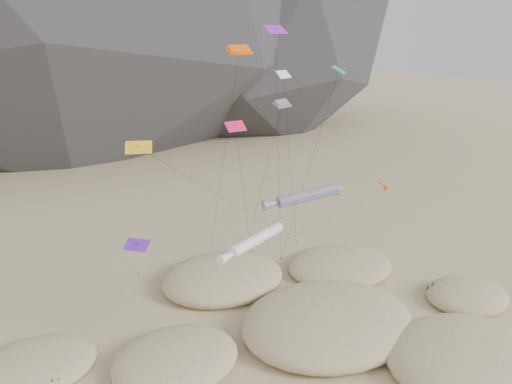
% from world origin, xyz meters
% --- Properties ---
extents(ground, '(500.00, 500.00, 0.00)m').
position_xyz_m(ground, '(0.00, 0.00, 0.00)').
color(ground, '#CCB789').
rests_on(ground, ground).
extents(dunes, '(49.75, 37.87, 3.71)m').
position_xyz_m(dunes, '(-0.71, 3.64, 0.70)').
color(dunes, '#CCB789').
rests_on(dunes, ground).
extents(dune_grass, '(41.21, 28.86, 1.54)m').
position_xyz_m(dune_grass, '(-0.55, 4.00, 0.86)').
color(dune_grass, black).
rests_on(dune_grass, ground).
extents(kite_stakes, '(24.07, 5.15, 0.30)m').
position_xyz_m(kite_stakes, '(1.38, 22.17, 0.15)').
color(kite_stakes, '#3F2D1E').
rests_on(kite_stakes, ground).
extents(rainbow_tube_kite, '(7.97, 18.90, 13.89)m').
position_xyz_m(rainbow_tube_kite, '(1.84, 6.54, 13.04)').
color(rainbow_tube_kite, orange).
rests_on(rainbow_tube_kite, ground).
extents(white_tube_kite, '(7.40, 15.48, 10.98)m').
position_xyz_m(white_tube_kite, '(-3.71, 6.12, 10.22)').
color(white_tube_kite, silver).
rests_on(white_tube_kite, ground).
extents(orange_parafoil, '(2.80, 11.03, 25.57)m').
position_xyz_m(orange_parafoil, '(0.22, 15.02, 24.78)').
color(orange_parafoil, '#DF560B').
rests_on(orange_parafoil, ground).
extents(multi_parafoil, '(5.06, 13.91, 20.89)m').
position_xyz_m(multi_parafoil, '(2.42, 11.20, 20.13)').
color(multi_parafoil, '#FA3C1A').
rests_on(multi_parafoil, ground).
extents(delta_kites, '(30.38, 13.63, 27.20)m').
position_xyz_m(delta_kites, '(1.25, 12.35, 17.54)').
color(delta_kites, '#DD5A0B').
rests_on(delta_kites, ground).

